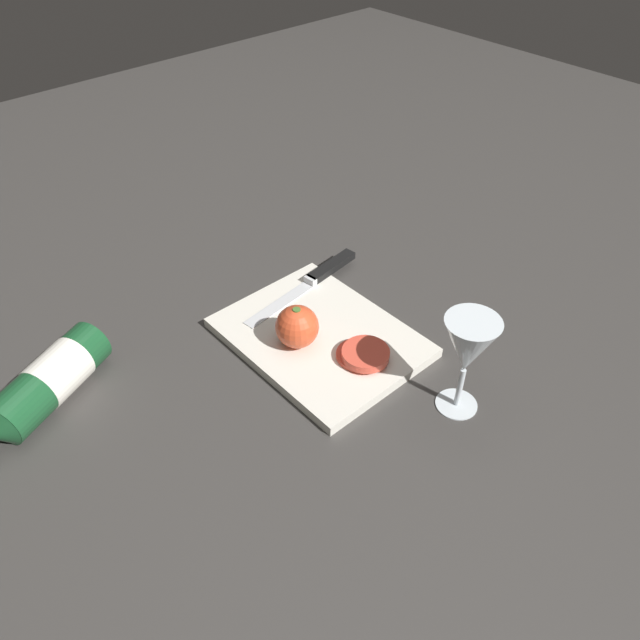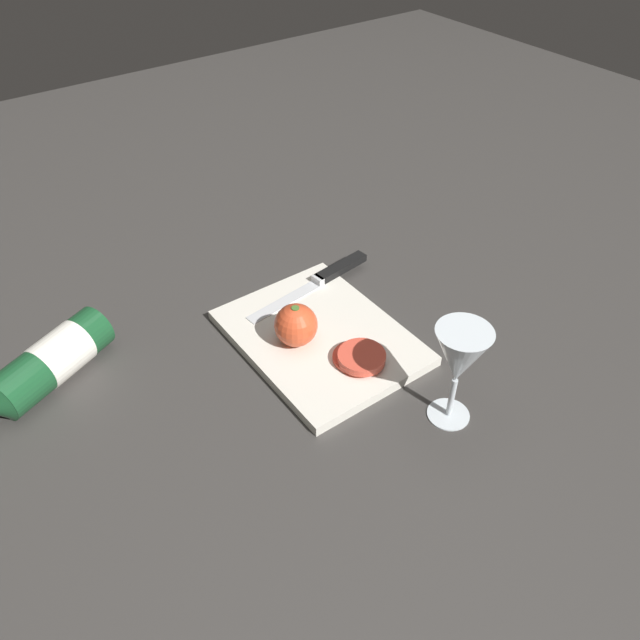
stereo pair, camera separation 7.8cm
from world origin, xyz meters
name	(u,v)px [view 1 (the left image)]	position (x,y,z in m)	size (l,w,h in m)	color
ground_plane	(376,360)	(0.00, 0.00, 0.00)	(3.00, 3.00, 0.00)	#383533
cutting_board	(320,337)	(0.09, 0.04, 0.01)	(0.32, 0.25, 0.02)	silver
wine_bottle	(45,385)	(0.27, 0.43, 0.04)	(0.18, 0.30, 0.07)	#194C28
wine_glass	(468,349)	(-0.15, -0.02, 0.12)	(0.08, 0.08, 0.17)	silver
whole_tomato	(297,327)	(0.10, 0.08, 0.05)	(0.07, 0.07, 0.07)	#DB4C28
knife	(322,273)	(0.21, -0.07, 0.02)	(0.06, 0.28, 0.01)	silver
tomato_slice_stack_near	(363,354)	(0.00, 0.03, 0.03)	(0.09, 0.08, 0.02)	#DB4C38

